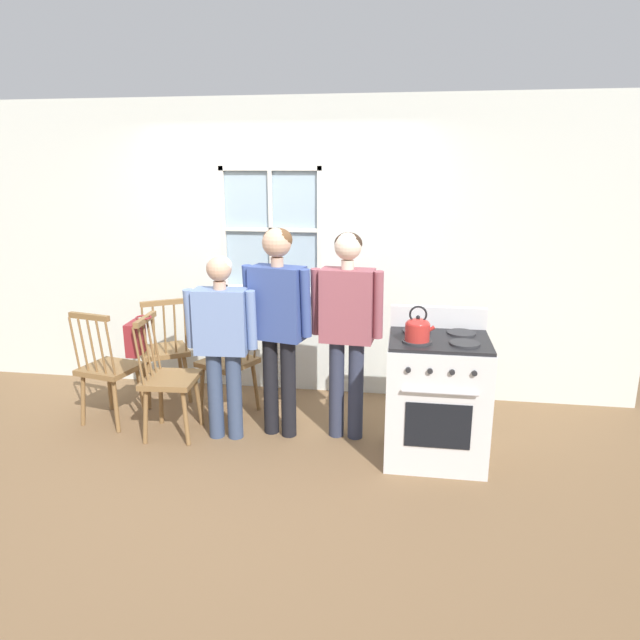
# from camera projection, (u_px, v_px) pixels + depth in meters

# --- Properties ---
(ground_plane) EXTENTS (16.00, 16.00, 0.00)m
(ground_plane) POSITION_uv_depth(u_px,v_px,m) (249.00, 456.00, 4.28)
(ground_plane) COLOR brown
(wall_back) EXTENTS (6.40, 0.16, 2.70)m
(wall_back) POSITION_uv_depth(u_px,v_px,m) (286.00, 252.00, 5.27)
(wall_back) COLOR silver
(wall_back) RESTS_ON ground_plane
(chair_by_window) EXTENTS (0.43, 0.45, 0.98)m
(chair_by_window) POSITION_uv_depth(u_px,v_px,m) (168.00, 380.00, 4.52)
(chair_by_window) COLOR olive
(chair_by_window) RESTS_ON ground_plane
(chair_near_wall) EXTENTS (0.57, 0.56, 0.98)m
(chair_near_wall) POSITION_uv_depth(u_px,v_px,m) (164.00, 352.00, 5.20)
(chair_near_wall) COLOR olive
(chair_near_wall) RESTS_ON ground_plane
(chair_center_cluster) EXTENTS (0.50, 0.48, 0.98)m
(chair_center_cluster) POSITION_uv_depth(u_px,v_px,m) (108.00, 370.00, 4.74)
(chair_center_cluster) COLOR olive
(chair_center_cluster) RESTS_ON ground_plane
(chair_near_stove) EXTENTS (0.54, 0.55, 0.98)m
(chair_near_stove) POSITION_uv_depth(u_px,v_px,m) (230.00, 363.00, 4.91)
(chair_near_stove) COLOR olive
(chair_near_stove) RESTS_ON ground_plane
(person_elderly_left) EXTENTS (0.56, 0.23, 1.46)m
(person_elderly_left) POSITION_uv_depth(u_px,v_px,m) (222.00, 332.00, 4.36)
(person_elderly_left) COLOR #384766
(person_elderly_left) RESTS_ON ground_plane
(person_teen_center) EXTENTS (0.57, 0.30, 1.66)m
(person_teen_center) POSITION_uv_depth(u_px,v_px,m) (278.00, 311.00, 4.38)
(person_teen_center) COLOR black
(person_teen_center) RESTS_ON ground_plane
(person_adult_right) EXTENTS (0.56, 0.24, 1.63)m
(person_adult_right) POSITION_uv_depth(u_px,v_px,m) (347.00, 317.00, 4.34)
(person_adult_right) COLOR #2D3347
(person_adult_right) RESTS_ON ground_plane
(stove) EXTENTS (0.72, 0.68, 1.08)m
(stove) POSITION_uv_depth(u_px,v_px,m) (436.00, 397.00, 4.16)
(stove) COLOR silver
(stove) RESTS_ON ground_plane
(kettle) EXTENTS (0.21, 0.17, 0.25)m
(kettle) POSITION_uv_depth(u_px,v_px,m) (418.00, 329.00, 3.92)
(kettle) COLOR red
(kettle) RESTS_ON stove
(potted_plant) EXTENTS (0.16, 0.16, 0.20)m
(potted_plant) POSITION_uv_depth(u_px,v_px,m) (261.00, 285.00, 5.30)
(potted_plant) COLOR #42474C
(potted_plant) RESTS_ON wall_back
(handbag) EXTENTS (0.20, 0.23, 0.31)m
(handbag) POSITION_uv_depth(u_px,v_px,m) (136.00, 337.00, 4.45)
(handbag) COLOR maroon
(handbag) RESTS_ON chair_by_window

